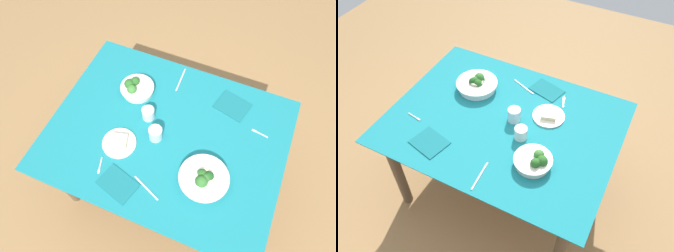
{
  "view_description": "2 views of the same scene",
  "coord_description": "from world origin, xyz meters",
  "views": [
    {
      "loc": [
        -0.35,
        0.8,
        2.36
      ],
      "look_at": [
        0.01,
        -0.05,
        0.74
      ],
      "focal_mm": 32.69,
      "sensor_mm": 36.0,
      "label": 1
    },
    {
      "loc": [
        0.7,
        -1.32,
        2.32
      ],
      "look_at": [
        0.03,
        -0.03,
        0.74
      ],
      "focal_mm": 37.41,
      "sensor_mm": 36.0,
      "label": 2
    }
  ],
  "objects": [
    {
      "name": "table_knife_left",
      "position": [
        -0.03,
        0.35,
        0.74
      ],
      "size": [
        0.18,
        0.08,
        0.0
      ],
      "primitive_type": "cube",
      "rotation": [
        0.0,
        0.0,
        5.88
      ],
      "color": "#B7B7BC",
      "rests_on": "dining_table"
    },
    {
      "name": "fork_by_far_bowl",
      "position": [
        -0.51,
        -0.22,
        0.74
      ],
      "size": [
        0.1,
        0.03,
        0.0
      ],
      "rotation": [
        0.0,
        0.0,
        6.13
      ],
      "color": "#B7B7BC",
      "rests_on": "dining_table"
    },
    {
      "name": "napkin_folded_upper",
      "position": [
        0.13,
        0.39,
        0.74
      ],
      "size": [
        0.24,
        0.2,
        0.01
      ],
      "primitive_type": "cube",
      "rotation": [
        0.0,
        0.0,
        -0.27
      ],
      "color": "#156870",
      "rests_on": "dining_table"
    },
    {
      "name": "water_glass_side",
      "position": [
        0.05,
        0.04,
        0.78
      ],
      "size": [
        0.08,
        0.08,
        0.09
      ],
      "primitive_type": "cylinder",
      "color": "silver",
      "rests_on": "dining_table"
    },
    {
      "name": "napkin_folded_lower",
      "position": [
        -0.31,
        -0.35,
        0.74
      ],
      "size": [
        0.23,
        0.21,
        0.01
      ],
      "primitive_type": "cube",
      "rotation": [
        0.0,
        0.0,
        -0.24
      ],
      "color": "#156870",
      "rests_on": "dining_table"
    },
    {
      "name": "water_glass_center",
      "position": [
        0.15,
        -0.07,
        0.78
      ],
      "size": [
        0.08,
        0.08,
        0.08
      ],
      "primitive_type": "cylinder",
      "color": "silver",
      "rests_on": "dining_table"
    },
    {
      "name": "ground_plane",
      "position": [
        0.0,
        0.0,
        0.0
      ],
      "size": [
        6.0,
        6.0,
        0.0
      ],
      "primitive_type": "plane",
      "color": "#9E7547"
    },
    {
      "name": "broccoli_bowl_far",
      "position": [
        -0.3,
        0.2,
        0.77
      ],
      "size": [
        0.28,
        0.28,
        0.11
      ],
      "color": "white",
      "rests_on": "dining_table"
    },
    {
      "name": "table_knife_right",
      "position": [
        0.07,
        -0.42,
        0.74
      ],
      "size": [
        0.02,
        0.2,
        0.0
      ],
      "primitive_type": "cube",
      "rotation": [
        0.0,
        0.0,
        4.77
      ],
      "color": "#B7B7BC",
      "rests_on": "dining_table"
    },
    {
      "name": "broccoli_bowl_near",
      "position": [
        0.31,
        -0.22,
        0.77
      ],
      "size": [
        0.22,
        0.22,
        0.09
      ],
      "color": "silver",
      "rests_on": "dining_table"
    },
    {
      "name": "fork_by_near_bowl",
      "position": [
        0.27,
        0.34,
        0.74
      ],
      "size": [
        0.04,
        0.1,
        0.0
      ],
      "rotation": [
        0.0,
        0.0,
        1.86
      ],
      "color": "#B7B7BC",
      "rests_on": "dining_table"
    },
    {
      "name": "bread_side_plate",
      "position": [
        0.23,
        0.17,
        0.75
      ],
      "size": [
        0.2,
        0.2,
        0.04
      ],
      "color": "silver",
      "rests_on": "dining_table"
    },
    {
      "name": "dining_table",
      "position": [
        0.0,
        0.0,
        0.64
      ],
      "size": [
        1.41,
        1.09,
        0.74
      ],
      "color": "#197A84",
      "rests_on": "ground_plane"
    }
  ]
}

